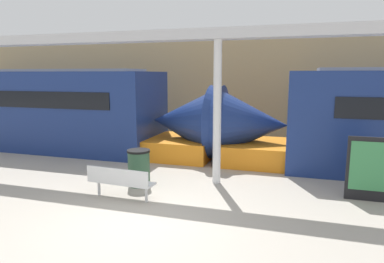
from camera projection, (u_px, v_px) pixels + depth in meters
The scene contains 8 objects.
ground_plane at pixel (143, 222), 7.02m from camera, with size 60.00×60.00×0.00m, color #A8A093.
station_wall at pixel (234, 85), 16.22m from camera, with size 56.00×0.20×5.00m, color tan.
train_right at pixel (37, 111), 14.26m from camera, with size 15.65×2.93×3.20m.
bench_near at pixel (120, 180), 8.22m from camera, with size 1.70×0.56×0.81m.
trash_bin at pixel (139, 168), 9.29m from camera, with size 0.62×0.62×0.99m.
poster_board at pixel (368, 169), 8.11m from camera, with size 0.95×0.07×1.56m.
support_column_near at pixel (217, 114), 9.27m from camera, with size 0.22×0.22×3.90m, color silver.
canopy_beam at pixel (218, 34), 8.92m from camera, with size 28.00×0.60×0.28m, color #B7B7BC.
Camera 1 is at (2.91, -6.03, 3.00)m, focal length 32.00 mm.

